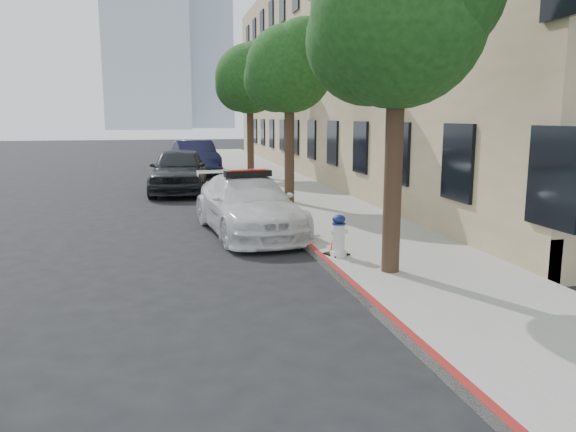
% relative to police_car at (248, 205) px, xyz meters
% --- Properties ---
extents(ground, '(120.00, 120.00, 0.00)m').
position_rel_police_car_xyz_m(ground, '(-1.10, -2.33, -0.69)').
color(ground, black).
rests_on(ground, ground).
extents(sidewalk, '(3.20, 50.00, 0.15)m').
position_rel_police_car_xyz_m(sidewalk, '(2.50, 7.67, -0.61)').
color(sidewalk, gray).
rests_on(sidewalk, ground).
extents(curb_strip, '(0.12, 50.00, 0.15)m').
position_rel_police_car_xyz_m(curb_strip, '(0.96, 7.67, -0.61)').
color(curb_strip, maroon).
rests_on(curb_strip, ground).
extents(building, '(8.00, 36.00, 10.00)m').
position_rel_police_car_xyz_m(building, '(8.10, 12.67, 4.31)').
color(building, tan).
rests_on(building, ground).
extents(tower_right, '(14.00, 14.00, 44.00)m').
position_rel_police_car_xyz_m(tower_right, '(7.90, 132.67, 21.31)').
color(tower_right, '#9EA8B7').
rests_on(tower_right, ground).
extents(tree_near, '(2.92, 2.82, 5.62)m').
position_rel_police_car_xyz_m(tree_near, '(1.83, -4.34, 3.59)').
color(tree_near, black).
rests_on(tree_near, sidewalk).
extents(tree_mid, '(2.77, 2.64, 5.43)m').
position_rel_police_car_xyz_m(tree_mid, '(1.83, 3.66, 3.47)').
color(tree_mid, black).
rests_on(tree_mid, sidewalk).
extents(tree_far, '(3.10, 3.00, 5.81)m').
position_rel_police_car_xyz_m(tree_far, '(1.83, 11.66, 3.70)').
color(tree_far, black).
rests_on(tree_far, sidewalk).
extents(police_car, '(2.45, 4.90, 1.52)m').
position_rel_police_car_xyz_m(police_car, '(0.00, 0.00, 0.00)').
color(police_car, white).
rests_on(police_car, ground).
extents(parked_car_mid, '(2.38, 4.97, 1.64)m').
position_rel_police_car_xyz_m(parked_car_mid, '(-1.42, 7.78, 0.13)').
color(parked_car_mid, black).
rests_on(parked_car_mid, ground).
extents(parked_car_far, '(2.22, 5.04, 1.61)m').
position_rel_police_car_xyz_m(parked_car_far, '(-0.49, 14.38, 0.12)').
color(parked_car_far, '#141533').
rests_on(parked_car_far, ground).
extents(fire_hydrant, '(0.33, 0.31, 0.79)m').
position_rel_police_car_xyz_m(fire_hydrant, '(1.25, -3.15, -0.15)').
color(fire_hydrant, silver).
rests_on(fire_hydrant, sidewalk).
extents(traffic_cone, '(0.48, 0.48, 0.70)m').
position_rel_police_car_xyz_m(traffic_cone, '(1.25, -3.04, -0.19)').
color(traffic_cone, black).
rests_on(traffic_cone, sidewalk).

